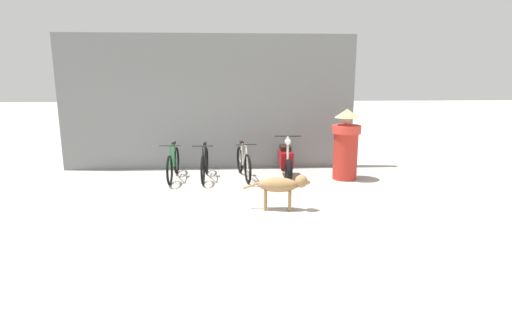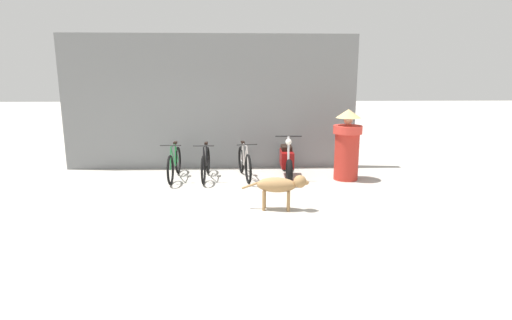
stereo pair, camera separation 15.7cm
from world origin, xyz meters
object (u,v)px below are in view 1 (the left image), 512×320
motorcycle (286,160)px  stray_dog (282,185)px  bicycle_1 (205,164)px  bicycle_2 (244,163)px  bicycle_0 (173,164)px  person_in_robes (346,144)px

motorcycle → stray_dog: (-0.38, -2.33, 0.05)m
bicycle_1 → bicycle_2: (0.89, 0.03, 0.00)m
bicycle_0 → motorcycle: bearing=91.8°
person_in_robes → motorcycle: bearing=8.9°
bicycle_0 → bicycle_1: (0.72, -0.00, -0.00)m
bicycle_2 → person_in_robes: bearing=75.4°
bicycle_0 → person_in_robes: size_ratio=1.05×
bicycle_1 → stray_dog: size_ratio=1.39×
bicycle_1 → stray_dog: bearing=34.5°
motorcycle → stray_dog: 2.36m
bicycle_1 → person_in_robes: size_ratio=1.03×
bicycle_2 → bicycle_0: bearing=-97.8°
motorcycle → bicycle_0: bearing=-86.8°
bicycle_0 → motorcycle: 2.59m
bicycle_2 → motorcycle: motorcycle is taller
bicycle_1 → person_in_robes: person_in_robes is taller
person_in_robes → stray_dog: bearing=70.9°
bicycle_1 → bicycle_0: bearing=-89.2°
bicycle_0 → bicycle_1: size_ratio=1.02×
bicycle_0 → motorcycle: (2.59, 0.06, 0.05)m
bicycle_1 → stray_dog: 2.72m
bicycle_0 → motorcycle: motorcycle is taller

